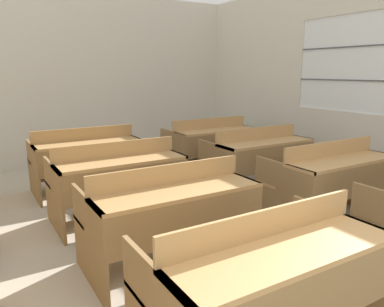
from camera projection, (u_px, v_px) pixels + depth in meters
wall_back at (66, 80)px, 6.12m from camera, size 6.08×0.06×2.80m
wall_right_with_window at (351, 83)px, 5.00m from camera, size 0.06×6.22×2.80m
bench_front_center at (266, 276)px, 2.01m from camera, size 1.29×0.77×0.84m
bench_second_center at (170, 211)px, 2.94m from camera, size 1.29×0.77×0.84m
bench_second_right at (330, 177)px, 3.89m from camera, size 1.29×0.77×0.84m
bench_third_center at (118, 178)px, 3.87m from camera, size 1.29×0.77×0.84m
bench_third_right at (258, 156)px, 4.84m from camera, size 1.29×0.77×0.84m
bench_back_center at (86, 157)px, 4.82m from camera, size 1.29×0.77×0.84m
bench_back_right at (210, 143)px, 5.76m from camera, size 1.29×0.77×0.84m
wastepaper_bin at (231, 147)px, 6.81m from camera, size 0.30×0.30×0.38m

